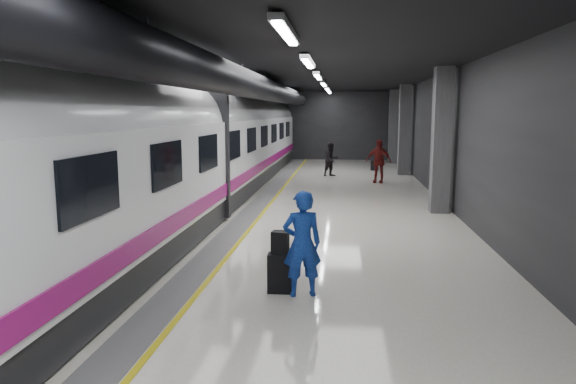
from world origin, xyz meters
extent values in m
plane|color=white|center=(0.00, 0.00, 0.00)|extent=(40.00, 40.00, 0.00)
cube|color=black|center=(0.00, 0.00, 4.50)|extent=(10.00, 40.00, 0.02)
cube|color=#28282B|center=(0.00, 20.00, 2.25)|extent=(10.00, 0.02, 4.50)
cube|color=#28282B|center=(-5.00, 0.00, 2.25)|extent=(0.02, 40.00, 4.50)
cube|color=#28282B|center=(5.00, 0.00, 2.25)|extent=(0.02, 40.00, 4.50)
cube|color=slate|center=(-1.35, 0.00, 0.01)|extent=(0.65, 39.80, 0.01)
cube|color=yellow|center=(-0.95, 0.00, 0.01)|extent=(0.10, 39.80, 0.01)
cylinder|color=black|center=(-1.30, 0.00, 3.95)|extent=(0.80, 38.00, 0.80)
cube|color=silver|center=(0.60, -6.00, 4.40)|extent=(0.22, 2.60, 0.10)
cube|color=silver|center=(0.60, -1.00, 4.40)|extent=(0.22, 2.60, 0.10)
cube|color=silver|center=(0.60, 4.00, 4.40)|extent=(0.22, 2.60, 0.10)
cube|color=silver|center=(0.60, 9.00, 4.40)|extent=(0.22, 2.60, 0.10)
cube|color=silver|center=(0.60, 14.00, 4.40)|extent=(0.22, 2.60, 0.10)
cube|color=silver|center=(0.60, 18.00, 4.40)|extent=(0.22, 2.60, 0.10)
cube|color=#515154|center=(4.55, 2.00, 2.25)|extent=(0.55, 0.55, 4.50)
cube|color=#515154|center=(4.55, 12.00, 2.25)|extent=(0.55, 0.55, 4.50)
cube|color=#515154|center=(4.55, 18.00, 2.25)|extent=(0.55, 0.55, 4.50)
cube|color=black|center=(-3.25, 0.00, 0.35)|extent=(2.80, 38.00, 0.60)
cube|color=white|center=(-3.25, 0.00, 1.75)|extent=(2.90, 38.00, 2.20)
cylinder|color=white|center=(-3.25, 0.00, 2.70)|extent=(2.80, 38.00, 2.80)
cube|color=#8C0C60|center=(-1.78, 0.00, 0.95)|extent=(0.04, 38.00, 0.35)
cube|color=black|center=(-3.25, 0.00, 2.00)|extent=(3.05, 0.25, 3.80)
cube|color=black|center=(-1.78, -8.00, 2.15)|extent=(0.05, 1.60, 0.85)
cube|color=black|center=(-1.78, -5.00, 2.15)|extent=(0.05, 1.60, 0.85)
cube|color=black|center=(-1.78, -2.00, 2.15)|extent=(0.05, 1.60, 0.85)
cube|color=black|center=(-1.78, 1.00, 2.15)|extent=(0.05, 1.60, 0.85)
cube|color=black|center=(-1.78, 4.00, 2.15)|extent=(0.05, 1.60, 0.85)
cube|color=black|center=(-1.78, 7.00, 2.15)|extent=(0.05, 1.60, 0.85)
cube|color=black|center=(-1.78, 10.00, 2.15)|extent=(0.05, 1.60, 0.85)
cube|color=black|center=(-1.78, 13.00, 2.15)|extent=(0.05, 1.60, 0.85)
cube|color=black|center=(-1.78, 16.00, 2.15)|extent=(0.05, 1.60, 0.85)
imported|color=#1749B0|center=(0.86, -5.93, 0.92)|extent=(0.76, 0.60, 1.83)
cube|color=black|center=(0.47, -5.80, 0.35)|extent=(0.43, 0.28, 0.69)
cube|color=black|center=(0.47, -5.82, 0.89)|extent=(0.32, 0.20, 0.40)
imported|color=black|center=(0.94, 10.91, 0.84)|extent=(1.03, 1.00, 1.68)
imported|color=maroon|center=(3.10, 8.78, 0.97)|extent=(1.22, 0.77, 1.94)
cube|color=black|center=(3.22, 13.72, 0.27)|extent=(0.42, 0.33, 0.54)
camera|label=1|loc=(1.54, -14.38, 3.12)|focal=32.00mm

